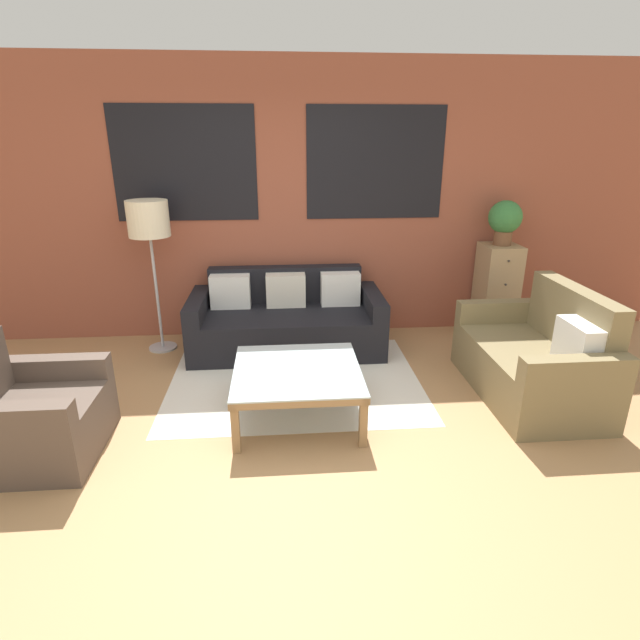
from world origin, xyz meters
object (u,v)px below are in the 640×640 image
object	(u,v)px
armchair_corner	(31,417)
coffee_table	(297,376)
potted_plant	(505,219)
settee_vintage	(536,360)
couch_dark	(287,321)
drawer_cabinet	(496,290)
floor_lamp	(149,224)

from	to	relation	value
armchair_corner	coffee_table	size ratio (longest dim) A/B	0.88
armchair_corner	potted_plant	size ratio (longest dim) A/B	1.84
coffee_table	potted_plant	bearing A→B (deg)	35.60
coffee_table	settee_vintage	bearing A→B (deg)	5.66
couch_dark	drawer_cabinet	bearing A→B (deg)	5.15
couch_dark	potted_plant	xyz separation A→B (m)	(2.26, 0.20, 0.97)
couch_dark	settee_vintage	world-z (taller)	settee_vintage
floor_lamp	potted_plant	xyz separation A→B (m)	(3.54, 0.13, -0.02)
settee_vintage	coffee_table	world-z (taller)	settee_vintage
couch_dark	coffee_table	size ratio (longest dim) A/B	2.00
armchair_corner	potted_plant	world-z (taller)	potted_plant
floor_lamp	potted_plant	distance (m)	3.55
couch_dark	armchair_corner	xyz separation A→B (m)	(-1.75, -1.71, -0.01)
settee_vintage	armchair_corner	size ratio (longest dim) A/B	1.68
settee_vintage	potted_plant	xyz separation A→B (m)	(0.23, 1.39, 0.94)
couch_dark	coffee_table	xyz separation A→B (m)	(0.05, -1.38, 0.06)
floor_lamp	drawer_cabinet	xyz separation A→B (m)	(3.54, 0.13, -0.78)
settee_vintage	coffee_table	distance (m)	1.99
coffee_table	drawer_cabinet	distance (m)	2.72
settee_vintage	armchair_corner	bearing A→B (deg)	-172.04
couch_dark	drawer_cabinet	world-z (taller)	drawer_cabinet
floor_lamp	drawer_cabinet	bearing A→B (deg)	2.11
floor_lamp	couch_dark	bearing A→B (deg)	-3.29
couch_dark	potted_plant	distance (m)	2.47
floor_lamp	coffee_table	bearing A→B (deg)	-47.43
coffee_table	floor_lamp	distance (m)	2.18
floor_lamp	potted_plant	bearing A→B (deg)	2.11
coffee_table	floor_lamp	xyz separation A→B (m)	(-1.33, 1.45, 0.93)
floor_lamp	drawer_cabinet	world-z (taller)	floor_lamp
drawer_cabinet	potted_plant	world-z (taller)	potted_plant
coffee_table	potted_plant	world-z (taller)	potted_plant
settee_vintage	potted_plant	distance (m)	1.69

